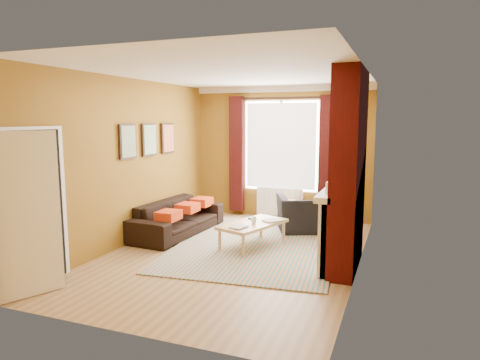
% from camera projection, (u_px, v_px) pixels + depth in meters
% --- Properties ---
extents(ground, '(5.50, 5.50, 0.00)m').
position_uv_depth(ground, '(234.00, 254.00, 6.79)').
color(ground, olive).
rests_on(ground, ground).
extents(room_walls, '(3.82, 5.54, 2.83)m').
position_uv_depth(room_walls, '(278.00, 167.00, 6.63)').
color(room_walls, '#8D631B').
rests_on(room_walls, ground).
extents(striped_rug, '(2.92, 3.81, 0.02)m').
position_uv_depth(striped_rug, '(257.00, 245.00, 7.24)').
color(striped_rug, teal).
rests_on(striped_rug, ground).
extents(sofa, '(0.97, 2.17, 0.62)m').
position_uv_depth(sofa, '(178.00, 217.00, 7.93)').
color(sofa, black).
rests_on(sofa, ground).
extents(armchair, '(1.34, 1.27, 0.69)m').
position_uv_depth(armchair, '(307.00, 214.00, 8.07)').
color(armchair, black).
rests_on(armchair, ground).
extents(coffee_table, '(0.98, 1.36, 0.41)m').
position_uv_depth(coffee_table, '(253.00, 225.00, 7.12)').
color(coffee_table, '#D9B37D').
rests_on(coffee_table, ground).
extents(wicker_stool, '(0.47, 0.47, 0.45)m').
position_uv_depth(wicker_stool, '(288.00, 211.00, 8.88)').
color(wicker_stool, olive).
rests_on(wicker_stool, ground).
extents(floor_lamp, '(0.32, 0.32, 1.65)m').
position_uv_depth(floor_lamp, '(344.00, 162.00, 8.18)').
color(floor_lamp, black).
rests_on(floor_lamp, ground).
extents(book_a, '(0.28, 0.32, 0.03)m').
position_uv_depth(book_a, '(234.00, 226.00, 6.85)').
color(book_a, '#999999').
rests_on(book_a, coffee_table).
extents(book_b, '(0.38, 0.40, 0.02)m').
position_uv_depth(book_b, '(269.00, 219.00, 7.32)').
color(book_b, '#999999').
rests_on(book_b, coffee_table).
extents(mug, '(0.12, 0.12, 0.09)m').
position_uv_depth(mug, '(254.00, 221.00, 7.02)').
color(mug, '#999999').
rests_on(mug, coffee_table).
extents(tv_remote, '(0.09, 0.18, 0.02)m').
position_uv_depth(tv_remote, '(252.00, 218.00, 7.41)').
color(tv_remote, '#242527').
rests_on(tv_remote, coffee_table).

